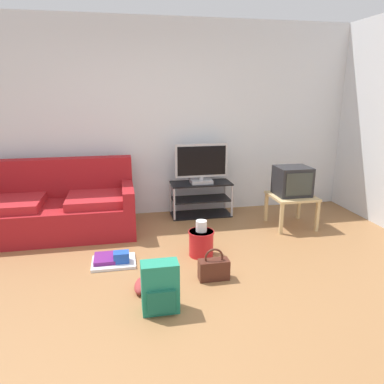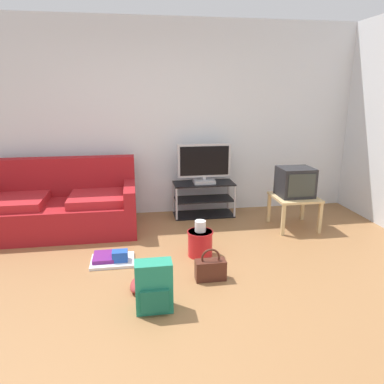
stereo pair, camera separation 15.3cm
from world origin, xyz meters
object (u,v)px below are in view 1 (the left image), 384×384
(tv_stand, at_px, (201,199))
(cleaning_bucket, at_px, (201,241))
(floor_tray, at_px, (113,260))
(flat_tv, at_px, (201,164))
(backpack, at_px, (160,288))
(couch, at_px, (57,208))
(side_table, at_px, (292,200))
(handbag, at_px, (214,269))
(sneakers_pair, at_px, (153,284))
(crt_tv, at_px, (292,181))

(tv_stand, height_order, cleaning_bucket, tv_stand)
(floor_tray, bearing_deg, tv_stand, 47.17)
(flat_tv, xyz_separation_m, backpack, (-0.85, -2.26, -0.55))
(couch, height_order, side_table, couch)
(couch, relative_size, tv_stand, 2.23)
(tv_stand, relative_size, handbag, 2.71)
(tv_stand, bearing_deg, side_table, -31.61)
(tv_stand, height_order, side_table, tv_stand)
(couch, xyz_separation_m, floor_tray, (0.69, -1.05, -0.28))
(cleaning_bucket, bearing_deg, couch, 147.73)
(cleaning_bucket, distance_m, sneakers_pair, 0.85)
(side_table, xyz_separation_m, sneakers_pair, (-1.95, -1.26, -0.32))
(tv_stand, relative_size, side_table, 1.56)
(side_table, bearing_deg, handbag, -138.84)
(cleaning_bucket, relative_size, floor_tray, 0.89)
(crt_tv, bearing_deg, cleaning_bucket, -153.82)
(floor_tray, bearing_deg, flat_tv, 46.69)
(couch, distance_m, handbag, 2.28)
(crt_tv, xyz_separation_m, backpack, (-1.93, -1.63, -0.40))
(sneakers_pair, bearing_deg, crt_tv, 33.15)
(flat_tv, bearing_deg, floor_tray, -133.31)
(couch, xyz_separation_m, flat_tv, (1.93, 0.26, 0.44))
(side_table, relative_size, floor_tray, 1.22)
(tv_stand, distance_m, floor_tray, 1.83)
(floor_tray, bearing_deg, handbag, -28.72)
(tv_stand, bearing_deg, backpack, -110.40)
(backpack, relative_size, handbag, 1.36)
(couch, xyz_separation_m, cleaning_bucket, (1.64, -1.03, -0.15))
(backpack, bearing_deg, floor_tray, 135.90)
(cleaning_bucket, height_order, floor_tray, cleaning_bucket)
(cleaning_bucket, bearing_deg, sneakers_pair, -134.09)
(crt_tv, bearing_deg, backpack, -139.73)
(couch, bearing_deg, side_table, -7.14)
(couch, relative_size, side_table, 3.47)
(flat_tv, distance_m, side_table, 1.32)
(couch, bearing_deg, tv_stand, 8.47)
(couch, relative_size, sneakers_pair, 4.74)
(couch, distance_m, tv_stand, 1.95)
(couch, bearing_deg, sneakers_pair, -57.18)
(side_table, relative_size, backpack, 1.28)
(flat_tv, height_order, crt_tv, flat_tv)
(couch, height_order, backpack, couch)
(side_table, xyz_separation_m, cleaning_bucket, (-1.37, -0.66, -0.20))
(sneakers_pair, relative_size, floor_tray, 0.90)
(side_table, bearing_deg, tv_stand, 148.39)
(couch, xyz_separation_m, handbag, (1.64, -1.57, -0.21))
(flat_tv, bearing_deg, cleaning_bucket, -102.61)
(flat_tv, xyz_separation_m, handbag, (-0.29, -1.84, -0.65))
(sneakers_pair, distance_m, floor_tray, 0.69)
(couch, height_order, handbag, couch)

